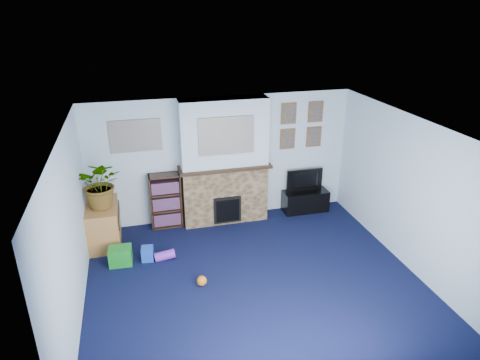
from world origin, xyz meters
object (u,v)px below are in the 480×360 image
object	(u,v)px
television	(306,181)
bookshelf	(166,202)
tv_stand	(305,200)
sideboard	(104,225)

from	to	relation	value
television	bookshelf	world-z (taller)	bookshelf
tv_stand	sideboard	xyz separation A→B (m)	(-3.91, -0.28, 0.12)
bookshelf	tv_stand	bearing A→B (deg)	-1.57
television	sideboard	distance (m)	3.93
television	sideboard	world-z (taller)	television
tv_stand	sideboard	bearing A→B (deg)	-175.90
bookshelf	sideboard	world-z (taller)	bookshelf
tv_stand	bookshelf	bearing A→B (deg)	178.43
bookshelf	sideboard	distance (m)	1.19
television	bookshelf	bearing A→B (deg)	-1.40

